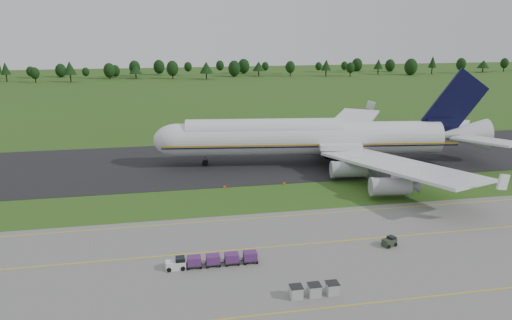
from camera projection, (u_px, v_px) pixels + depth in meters
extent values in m
plane|color=#294D17|center=(247.00, 199.00, 98.32)|extent=(600.00, 600.00, 0.00)
cube|color=slate|center=(291.00, 286.00, 66.14)|extent=(300.00, 52.00, 0.06)
cube|color=black|center=(228.00, 161.00, 124.80)|extent=(300.00, 40.00, 0.08)
cube|color=#D6BF0C|center=(272.00, 247.00, 77.48)|extent=(300.00, 0.25, 0.01)
cube|color=#D6BF0C|center=(304.00, 310.00, 60.45)|extent=(300.00, 0.20, 0.01)
cube|color=#D6BF0C|center=(257.00, 218.00, 88.84)|extent=(120.00, 0.20, 0.01)
cylinder|color=black|center=(7.00, 78.00, 289.85)|extent=(0.70, 0.70, 4.10)
cone|color=#183813|center=(5.00, 68.00, 288.33)|extent=(5.58, 5.58, 7.30)
cylinder|color=black|center=(36.00, 79.00, 286.28)|extent=(0.70, 0.70, 3.50)
sphere|color=#183813|center=(35.00, 73.00, 285.31)|extent=(5.22, 5.22, 5.22)
cylinder|color=black|center=(71.00, 78.00, 287.83)|extent=(0.70, 0.70, 4.31)
cone|color=#183813|center=(70.00, 68.00, 286.23)|extent=(7.44, 7.44, 7.66)
cylinder|color=black|center=(110.00, 76.00, 304.52)|extent=(0.70, 0.70, 3.38)
sphere|color=#183813|center=(109.00, 70.00, 303.59)|extent=(6.95, 6.95, 6.95)
cylinder|color=black|center=(136.00, 76.00, 305.92)|extent=(0.70, 0.70, 2.98)
cone|color=#183813|center=(136.00, 69.00, 304.81)|extent=(7.95, 7.95, 5.30)
cylinder|color=black|center=(173.00, 75.00, 304.75)|extent=(0.70, 0.70, 4.14)
sphere|color=#183813|center=(172.00, 68.00, 303.61)|extent=(7.22, 7.22, 7.22)
cylinder|color=black|center=(206.00, 76.00, 301.83)|extent=(0.70, 0.70, 3.83)
cone|color=#183813|center=(206.00, 67.00, 300.40)|extent=(8.12, 8.12, 6.81)
cylinder|color=black|center=(234.00, 74.00, 317.01)|extent=(0.70, 0.70, 3.39)
sphere|color=#183813|center=(234.00, 68.00, 316.07)|extent=(7.69, 7.69, 7.69)
cylinder|color=black|center=(259.00, 73.00, 319.95)|extent=(0.70, 0.70, 3.36)
cone|color=#183813|center=(259.00, 66.00, 318.70)|extent=(7.90, 7.90, 5.98)
cylinder|color=black|center=(290.00, 73.00, 318.61)|extent=(0.70, 0.70, 3.87)
sphere|color=#183813|center=(290.00, 67.00, 317.54)|extent=(5.96, 5.96, 5.96)
cylinder|color=black|center=(326.00, 73.00, 318.59)|extent=(0.70, 0.70, 3.81)
cone|color=#183813|center=(326.00, 65.00, 317.17)|extent=(6.72, 6.72, 6.78)
cylinder|color=black|center=(350.00, 74.00, 318.53)|extent=(0.70, 0.70, 3.59)
sphere|color=#183813|center=(350.00, 68.00, 317.54)|extent=(5.30, 5.30, 5.30)
cylinder|color=black|center=(378.00, 72.00, 330.56)|extent=(0.70, 0.70, 3.60)
cone|color=#183813|center=(378.00, 64.00, 329.22)|extent=(6.27, 6.27, 6.40)
cylinder|color=black|center=(410.00, 72.00, 326.56)|extent=(0.70, 0.70, 3.49)
sphere|color=#183813|center=(411.00, 67.00, 325.59)|extent=(8.28, 8.28, 8.28)
cylinder|color=black|center=(432.00, 71.00, 332.09)|extent=(0.70, 0.70, 4.29)
cone|color=#183813|center=(433.00, 62.00, 330.50)|extent=(5.46, 5.46, 7.62)
cylinder|color=black|center=(460.00, 70.00, 337.34)|extent=(0.70, 0.70, 4.02)
sphere|color=#183813|center=(461.00, 64.00, 336.23)|extent=(6.45, 6.45, 6.45)
cylinder|color=black|center=(483.00, 70.00, 343.82)|extent=(0.70, 0.70, 2.98)
cone|color=#183813|center=(483.00, 64.00, 342.71)|extent=(8.42, 8.42, 5.29)
cylinder|color=black|center=(504.00, 69.00, 348.96)|extent=(0.70, 0.70, 3.84)
sphere|color=#183813|center=(504.00, 63.00, 347.90)|extent=(5.49, 5.49, 5.49)
cylinder|color=silver|center=(309.00, 139.00, 121.15)|extent=(64.56, 16.26, 7.95)
cylinder|color=silver|center=(264.00, 132.00, 120.02)|extent=(38.05, 11.06, 6.20)
sphere|color=silver|center=(177.00, 140.00, 119.34)|extent=(7.95, 7.95, 7.95)
cone|color=silver|center=(462.00, 134.00, 123.14)|extent=(13.03, 9.08, 7.56)
cube|color=gold|center=(312.00, 145.00, 117.48)|extent=(70.10, 9.30, 0.39)
cube|color=silver|center=(398.00, 166.00, 101.96)|extent=(22.39, 39.12, 0.61)
cube|color=silver|center=(349.00, 125.00, 142.54)|extent=(29.94, 37.41, 0.61)
cylinder|color=#94979C|center=(349.00, 169.00, 109.14)|extent=(8.13, 4.51, 3.53)
cylinder|color=#94979C|center=(390.00, 186.00, 97.75)|extent=(8.13, 4.51, 3.53)
cylinder|color=#94979C|center=(325.00, 140.00, 135.91)|extent=(8.13, 4.51, 3.53)
cylinder|color=#94979C|center=(335.00, 130.00, 147.89)|extent=(8.13, 4.51, 3.53)
cube|color=black|center=(455.00, 105.00, 121.00)|extent=(16.05, 2.71, 17.74)
cube|color=silver|center=(486.00, 141.00, 115.18)|extent=(11.48, 15.59, 0.50)
cube|color=silver|center=(454.00, 126.00, 131.12)|extent=(13.82, 14.94, 0.50)
cylinder|color=slate|center=(205.00, 161.00, 121.11)|extent=(0.40, 0.40, 2.43)
cylinder|color=black|center=(205.00, 163.00, 121.24)|extent=(1.55, 1.17, 1.44)
cylinder|color=slate|center=(340.00, 164.00, 118.13)|extent=(0.40, 0.40, 2.43)
cylinder|color=black|center=(340.00, 166.00, 118.26)|extent=(1.55, 1.17, 1.44)
cylinder|color=slate|center=(331.00, 154.00, 127.69)|extent=(0.40, 0.40, 2.43)
cylinder|color=black|center=(331.00, 155.00, 127.82)|extent=(1.55, 1.17, 1.44)
cube|color=silver|center=(176.00, 265.00, 70.43)|extent=(2.81, 1.51, 1.19)
cylinder|color=black|center=(169.00, 270.00, 69.61)|extent=(0.65, 0.24, 0.65)
cube|color=black|center=(194.00, 265.00, 70.95)|extent=(2.16, 1.62, 0.13)
cube|color=#49225A|center=(194.00, 261.00, 70.78)|extent=(1.94, 1.51, 1.19)
cylinder|color=black|center=(188.00, 269.00, 70.14)|extent=(0.37, 0.16, 0.37)
cube|color=black|center=(213.00, 263.00, 71.44)|extent=(2.16, 1.62, 0.13)
cube|color=#49225A|center=(213.00, 259.00, 71.27)|extent=(1.94, 1.51, 1.19)
cylinder|color=black|center=(208.00, 267.00, 70.63)|extent=(0.37, 0.16, 0.37)
cube|color=black|center=(232.00, 261.00, 71.93)|extent=(2.16, 1.62, 0.13)
cube|color=#49225A|center=(232.00, 257.00, 71.76)|extent=(1.94, 1.51, 1.19)
cylinder|color=black|center=(227.00, 266.00, 71.12)|extent=(0.37, 0.16, 0.37)
cube|color=black|center=(250.00, 260.00, 72.42)|extent=(2.16, 1.62, 0.13)
cube|color=#49225A|center=(250.00, 256.00, 72.25)|extent=(1.94, 1.51, 1.19)
cylinder|color=black|center=(245.00, 264.00, 71.61)|extent=(0.37, 0.16, 0.37)
cylinder|color=black|center=(176.00, 267.00, 70.50)|extent=(0.65, 0.24, 0.65)
cube|color=#2A3223|center=(389.00, 242.00, 77.65)|extent=(2.46, 1.97, 1.18)
cylinder|color=black|center=(386.00, 246.00, 76.98)|extent=(0.60, 0.21, 0.60)
cylinder|color=black|center=(392.00, 242.00, 78.47)|extent=(0.60, 0.21, 0.60)
cube|color=#A6A6A6|center=(296.00, 292.00, 63.04)|extent=(1.52, 1.52, 1.52)
cube|color=black|center=(296.00, 286.00, 62.83)|extent=(1.62, 1.62, 0.08)
cube|color=#A6A6A6|center=(314.00, 290.00, 63.48)|extent=(1.52, 1.52, 1.52)
cube|color=black|center=(314.00, 285.00, 63.26)|extent=(1.62, 1.62, 0.08)
cube|color=#A6A6A6|center=(332.00, 288.00, 63.91)|extent=(1.52, 1.52, 1.52)
cube|color=black|center=(332.00, 283.00, 63.70)|extent=(1.62, 1.62, 0.08)
cube|color=#F65407|center=(225.00, 187.00, 104.69)|extent=(0.50, 0.12, 0.60)
cube|color=black|center=(225.00, 188.00, 104.77)|extent=(0.30, 0.30, 0.04)
cube|color=#F65407|center=(284.00, 183.00, 107.04)|extent=(0.50, 0.12, 0.60)
cube|color=black|center=(284.00, 185.00, 107.11)|extent=(0.30, 0.30, 0.04)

